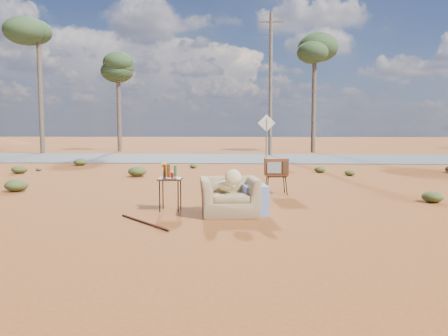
{
  "coord_description": "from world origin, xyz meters",
  "views": [
    {
      "loc": [
        0.47,
        -7.57,
        1.58
      ],
      "look_at": [
        0.09,
        0.92,
        0.8
      ],
      "focal_mm": 35.0,
      "sensor_mm": 36.0,
      "label": 1
    }
  ],
  "objects": [
    {
      "name": "ground",
      "position": [
        0.0,
        0.0,
        0.0
      ],
      "size": [
        140.0,
        140.0,
        0.0
      ],
      "primitive_type": "plane",
      "color": "brown",
      "rests_on": "ground"
    },
    {
      "name": "highway",
      "position": [
        0.0,
        15.0,
        0.02
      ],
      "size": [
        140.0,
        7.0,
        0.04
      ],
      "primitive_type": "cube",
      "color": "#565659",
      "rests_on": "ground"
    },
    {
      "name": "armchair",
      "position": [
        0.3,
        0.32,
        0.43
      ],
      "size": [
        1.29,
        0.93,
        0.91
      ],
      "rotation": [
        0.0,
        0.0,
        0.13
      ],
      "color": "olive",
      "rests_on": "ground"
    },
    {
      "name": "tv_unit",
      "position": [
        1.25,
        2.83,
        0.64
      ],
      "size": [
        0.57,
        0.47,
        0.87
      ],
      "rotation": [
        0.0,
        0.0,
        0.06
      ],
      "color": "black",
      "rests_on": "ground"
    },
    {
      "name": "side_table",
      "position": [
        -0.96,
        0.68,
        0.65
      ],
      "size": [
        0.44,
        0.44,
        0.89
      ],
      "rotation": [
        0.0,
        0.0,
        0.01
      ],
      "color": "#362013",
      "rests_on": "ground"
    },
    {
      "name": "rusty_bar",
      "position": [
        -1.17,
        -0.51,
        0.02
      ],
      "size": [
        1.05,
        1.16,
        0.04
      ],
      "primitive_type": "cylinder",
      "rotation": [
        0.0,
        1.57,
        -0.84
      ],
      "color": "#4F2715",
      "rests_on": "ground"
    },
    {
      "name": "road_sign",
      "position": [
        1.5,
        12.0,
        1.5
      ],
      "size": [
        0.78,
        0.06,
        2.19
      ],
      "color": "brown",
      "rests_on": "ground"
    },
    {
      "name": "eucalyptus_left",
      "position": [
        -12.0,
        19.0,
        6.92
      ],
      "size": [
        3.2,
        3.2,
        8.1
      ],
      "color": "brown",
      "rests_on": "ground"
    },
    {
      "name": "eucalyptus_near_left",
      "position": [
        -8.0,
        22.0,
        5.45
      ],
      "size": [
        3.2,
        3.2,
        6.6
      ],
      "color": "brown",
      "rests_on": "ground"
    },
    {
      "name": "eucalyptus_center",
      "position": [
        5.0,
        21.0,
        6.43
      ],
      "size": [
        3.2,
        3.2,
        7.6
      ],
      "color": "brown",
      "rests_on": "ground"
    },
    {
      "name": "utility_pole_center",
      "position": [
        2.0,
        17.5,
        4.15
      ],
      "size": [
        1.4,
        0.2,
        8.0
      ],
      "color": "brown",
      "rests_on": "ground"
    },
    {
      "name": "scrub_patch",
      "position": [
        -0.82,
        4.41,
        0.14
      ],
      "size": [
        17.49,
        8.07,
        0.33
      ],
      "color": "#485525",
      "rests_on": "ground"
    }
  ]
}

